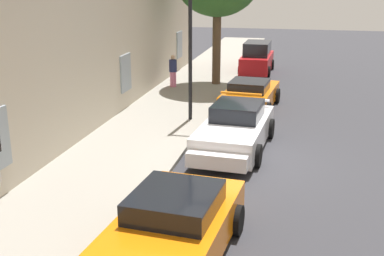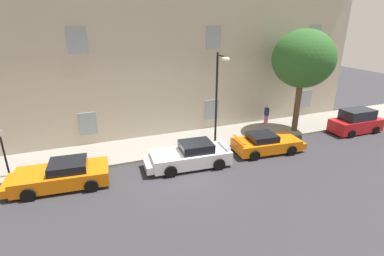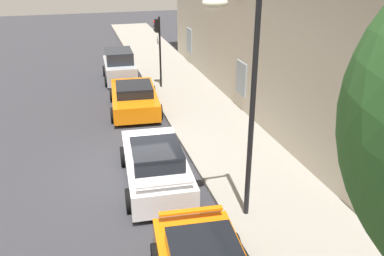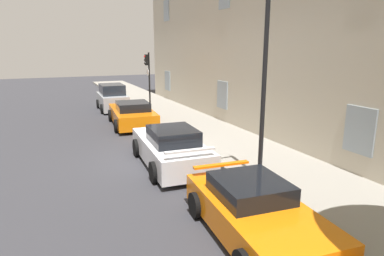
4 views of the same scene
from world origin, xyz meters
TOP-DOWN VIEW (x-y plane):
  - ground_plane at (0.00, 0.00)m, footprint 80.00×80.00m
  - sidewalk at (0.00, 3.63)m, footprint 60.00×3.58m
  - sportscar_red_lead at (-6.17, 0.71)m, footprint 5.06×2.53m
  - sportscar_yellow_flank at (0.67, 0.39)m, footprint 5.01×2.32m
  - sportscar_white_middle at (6.17, 0.47)m, footprint 4.62×2.36m
  - hatchback_parked at (14.29, 1.01)m, footprint 3.93×1.83m
  - street_lamp at (3.37, 2.04)m, footprint 0.44×1.42m
  - pedestrian_admiring at (8.82, 4.58)m, footprint 0.53×0.53m

SIDE VIEW (x-z plane):
  - ground_plane at x=0.00m, z-range 0.00..0.00m
  - sidewalk at x=0.00m, z-range 0.00..0.14m
  - sportscar_white_middle at x=6.17m, z-range -0.06..1.19m
  - sportscar_red_lead at x=-6.17m, z-range -0.07..1.25m
  - sportscar_yellow_flank at x=0.67m, z-range -0.09..1.34m
  - hatchback_parked at x=14.29m, z-range -0.08..1.69m
  - pedestrian_admiring at x=8.82m, z-range 0.15..1.70m
  - street_lamp at x=3.37m, z-range 1.25..7.25m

